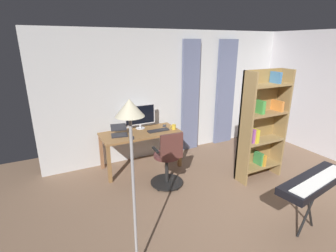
{
  "coord_description": "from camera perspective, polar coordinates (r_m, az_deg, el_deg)",
  "views": [
    {
      "loc": [
        2.55,
        1.78,
        2.34
      ],
      "look_at": [
        0.7,
        -1.88,
        0.98
      ],
      "focal_mm": 27.22,
      "sensor_mm": 36.0,
      "label": 1
    }
  ],
  "objects": [
    {
      "name": "laptop",
      "position": [
        4.72,
        -10.9,
        -1.37
      ],
      "size": [
        0.34,
        0.38,
        0.16
      ],
      "rotation": [
        0.0,
        0.0,
        -0.2
      ],
      "color": "#232328",
      "rests_on": "desk"
    },
    {
      "name": "computer_monitor",
      "position": [
        4.96,
        -6.32,
        2.38
      ],
      "size": [
        0.62,
        0.18,
        0.48
      ],
      "color": "silver",
      "rests_on": "desk"
    },
    {
      "name": "bookshelf",
      "position": [
        4.67,
        20.03,
        -0.05
      ],
      "size": [
        0.84,
        0.3,
        1.92
      ],
      "color": "olive",
      "rests_on": "ground"
    },
    {
      "name": "curtain_left_panel",
      "position": [
        6.12,
        12.69,
        7.13
      ],
      "size": [
        0.5,
        0.06,
        2.4
      ],
      "primitive_type": "cube",
      "color": "slate",
      "rests_on": "ground"
    },
    {
      "name": "curtain_right_panel",
      "position": [
        5.58,
        5.03,
        6.44
      ],
      "size": [
        0.41,
        0.06,
        2.4
      ],
      "primitive_type": "cube",
      "color": "slate",
      "rests_on": "ground"
    },
    {
      "name": "ground_plane",
      "position": [
        3.89,
        23.86,
        -20.5
      ],
      "size": [
        7.71,
        7.71,
        0.0
      ],
      "primitive_type": "plane",
      "color": "#7C5F4A"
    },
    {
      "name": "desk",
      "position": [
        4.85,
        -6.2,
        -2.43
      ],
      "size": [
        1.47,
        0.67,
        0.72
      ],
      "color": "olive",
      "rests_on": "ground"
    },
    {
      "name": "mug_tea",
      "position": [
        4.93,
        1.27,
        -0.22
      ],
      "size": [
        0.13,
        0.08,
        0.1
      ],
      "color": "gold",
      "rests_on": "desk"
    },
    {
      "name": "piano_keyboard",
      "position": [
        3.62,
        30.01,
        -10.86
      ],
      "size": [
        1.2,
        0.49,
        0.79
      ],
      "rotation": [
        0.0,
        0.0,
        0.15
      ],
      "color": "black",
      "rests_on": "ground"
    },
    {
      "name": "cell_phone_by_monitor",
      "position": [
        5.14,
        -0.82,
        0.05
      ],
      "size": [
        0.13,
        0.16,
        0.01
      ],
      "primitive_type": "cube",
      "rotation": [
        0.0,
        0.0,
        -0.5
      ],
      "color": "#232328",
      "rests_on": "desk"
    },
    {
      "name": "computer_keyboard",
      "position": [
        4.86,
        -2.18,
        -1.0
      ],
      "size": [
        0.41,
        0.13,
        0.02
      ],
      "primitive_type": "cube",
      "color": "#232328",
      "rests_on": "desk"
    },
    {
      "name": "cell_phone_face_up",
      "position": [
        4.54,
        -8.04,
        -2.67
      ],
      "size": [
        0.11,
        0.16,
        0.01
      ],
      "primitive_type": "cube",
      "rotation": [
        0.0,
        0.0,
        -0.35
      ],
      "color": "#333338",
      "rests_on": "desk"
    },
    {
      "name": "floor_lamp",
      "position": [
        2.33,
        -8.2,
        -4.16
      ],
      "size": [
        0.28,
        0.28,
        1.88
      ],
      "color": "black",
      "rests_on": "ground"
    },
    {
      "name": "back_room_partition",
      "position": [
        5.49,
        1.43,
        7.27
      ],
      "size": [
        5.5,
        0.1,
        2.58
      ],
      "primitive_type": "cube",
      "color": "silver",
      "rests_on": "ground"
    },
    {
      "name": "office_chair",
      "position": [
        4.25,
        0.04,
        -7.81
      ],
      "size": [
        0.56,
        0.56,
        0.99
      ],
      "rotation": [
        0.0,
        0.0,
        3.07
      ],
      "color": "black",
      "rests_on": "ground"
    }
  ]
}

